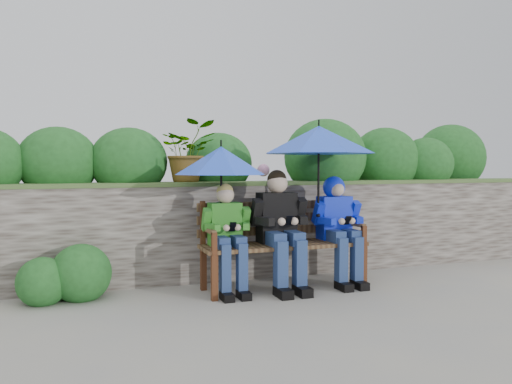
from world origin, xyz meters
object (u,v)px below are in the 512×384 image
object	(u,v)px
boy_right	(338,220)
umbrella_right	(319,140)
boy_middle	(280,224)
park_bench	(282,238)
boy_left	(228,232)
umbrella_left	(221,161)

from	to	relation	value
boy_right	umbrella_right	distance (m)	0.84
boy_middle	umbrella_right	xyz separation A→B (m)	(0.42, 0.02, 0.82)
park_bench	umbrella_right	xyz separation A→B (m)	(0.37, -0.06, 0.97)
park_bench	boy_left	distance (m)	0.59
boy_left	umbrella_right	world-z (taller)	umbrella_right
boy_right	umbrella_left	world-z (taller)	umbrella_left
boy_middle	umbrella_right	bearing A→B (deg)	2.62
boy_right	umbrella_right	size ratio (longest dim) A/B	0.97
umbrella_right	park_bench	bearing A→B (deg)	170.56
boy_right	park_bench	bearing A→B (deg)	174.14
umbrella_left	umbrella_right	bearing A→B (deg)	-3.19
boy_left	boy_right	distance (m)	1.18
park_bench	boy_right	bearing A→B (deg)	-5.86
park_bench	boy_left	xyz separation A→B (m)	(-0.58, -0.07, 0.09)
umbrella_left	boy_middle	bearing A→B (deg)	-7.38
umbrella_right	boy_right	bearing A→B (deg)	0.09
boy_middle	boy_right	world-z (taller)	boy_middle
boy_left	boy_middle	size ratio (longest dim) A/B	0.89
boy_left	boy_right	bearing A→B (deg)	0.32
umbrella_left	boy_right	bearing A→B (deg)	-2.58
park_bench	boy_left	bearing A→B (deg)	-173.30
park_bench	boy_middle	world-z (taller)	boy_middle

